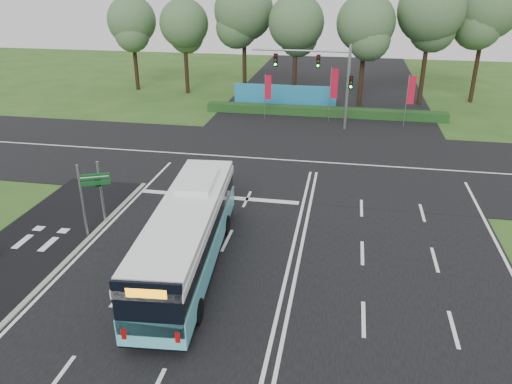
# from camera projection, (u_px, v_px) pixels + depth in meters

# --- Properties ---
(ground) EXTENTS (120.00, 120.00, 0.00)m
(ground) POSITION_uv_depth(u_px,v_px,m) (293.00, 247.00, 24.22)
(ground) COLOR #25501A
(ground) RESTS_ON ground
(road_main) EXTENTS (20.00, 120.00, 0.04)m
(road_main) POSITION_uv_depth(u_px,v_px,m) (293.00, 247.00, 24.21)
(road_main) COLOR black
(road_main) RESTS_ON ground
(road_cross) EXTENTS (120.00, 14.00, 0.05)m
(road_cross) POSITION_uv_depth(u_px,v_px,m) (313.00, 162.00, 34.99)
(road_cross) COLOR black
(road_cross) RESTS_ON ground
(bike_path) EXTENTS (5.00, 18.00, 0.06)m
(bike_path) POSITION_uv_depth(u_px,v_px,m) (23.00, 254.00, 23.60)
(bike_path) COLOR black
(bike_path) RESTS_ON ground
(kerb_strip) EXTENTS (0.25, 18.00, 0.12)m
(kerb_strip) POSITION_uv_depth(u_px,v_px,m) (70.00, 258.00, 23.18)
(kerb_strip) COLOR gray
(kerb_strip) RESTS_ON ground
(city_bus) EXTENTS (3.45, 11.90, 3.37)m
(city_bus) POSITION_uv_depth(u_px,v_px,m) (188.00, 235.00, 21.83)
(city_bus) COLOR #56BDC7
(city_bus) RESTS_ON ground
(pedestrian_signal) EXTENTS (0.30, 0.42, 3.45)m
(pedestrian_signal) POSITION_uv_depth(u_px,v_px,m) (101.00, 190.00, 25.87)
(pedestrian_signal) COLOR gray
(pedestrian_signal) RESTS_ON ground
(street_sign) EXTENTS (1.39, 0.68, 3.87)m
(street_sign) POSITION_uv_depth(u_px,v_px,m) (88.00, 192.00, 24.30)
(street_sign) COLOR gray
(street_sign) RESTS_ON ground
(banner_flag_left) EXTENTS (0.59, 0.15, 4.03)m
(banner_flag_left) POSITION_uv_depth(u_px,v_px,m) (267.00, 90.00, 44.32)
(banner_flag_left) COLOR gray
(banner_flag_left) RESTS_ON ground
(banner_flag_mid) EXTENTS (0.68, 0.28, 4.79)m
(banner_flag_mid) POSITION_uv_depth(u_px,v_px,m) (333.00, 87.00, 43.20)
(banner_flag_mid) COLOR gray
(banner_flag_mid) RESTS_ON ground
(banner_flag_right) EXTENTS (0.65, 0.18, 4.46)m
(banner_flag_right) POSITION_uv_depth(u_px,v_px,m) (410.00, 93.00, 41.86)
(banner_flag_right) COLOR gray
(banner_flag_right) RESTS_ON ground
(traffic_light_gantry) EXTENTS (8.41, 0.28, 7.00)m
(traffic_light_gantry) POSITION_uv_depth(u_px,v_px,m) (326.00, 73.00, 40.72)
(traffic_light_gantry) COLOR gray
(traffic_light_gantry) RESTS_ON ground
(hedge) EXTENTS (22.00, 1.20, 0.80)m
(hedge) POSITION_uv_depth(u_px,v_px,m) (324.00, 112.00, 46.08)
(hedge) COLOR #153B16
(hedge) RESTS_ON ground
(blue_hoarding) EXTENTS (10.00, 0.30, 2.20)m
(blue_hoarding) POSITION_uv_depth(u_px,v_px,m) (285.00, 96.00, 48.71)
(blue_hoarding) COLOR teal
(blue_hoarding) RESTS_ON ground
(eucalyptus_row) EXTENTS (41.77, 9.47, 12.53)m
(eucalyptus_row) POSITION_uv_depth(u_px,v_px,m) (326.00, 15.00, 48.98)
(eucalyptus_row) COLOR black
(eucalyptus_row) RESTS_ON ground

